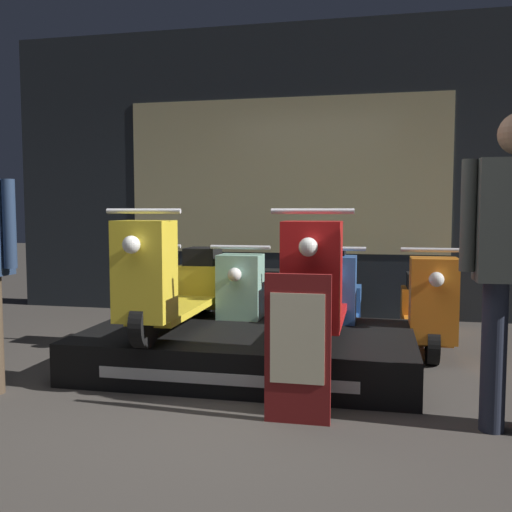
# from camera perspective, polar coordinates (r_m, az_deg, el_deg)

# --- Properties ---
(ground_plane) EXTENTS (30.00, 30.00, 0.00)m
(ground_plane) POSITION_cam_1_polar(r_m,az_deg,el_deg) (3.33, -6.63, -16.10)
(ground_plane) COLOR #423D38
(shop_wall_back) EXTENTS (6.44, 0.09, 3.20)m
(shop_wall_back) POSITION_cam_1_polar(r_m,az_deg,el_deg) (6.38, 2.92, 8.42)
(shop_wall_back) COLOR #23282D
(shop_wall_back) RESTS_ON ground_plane
(display_platform) EXTENTS (2.38, 1.38, 0.29)m
(display_platform) POSITION_cam_1_polar(r_m,az_deg,el_deg) (4.25, -0.80, -9.41)
(display_platform) COLOR black
(display_platform) RESTS_ON ground_plane
(scooter_display_left) EXTENTS (0.49, 1.68, 0.89)m
(scooter_display_left) POSITION_cam_1_polar(r_m,az_deg,el_deg) (4.26, -7.98, -2.67)
(scooter_display_left) COLOR black
(scooter_display_left) RESTS_ON display_platform
(scooter_display_right) EXTENTS (0.49, 1.68, 0.89)m
(scooter_display_right) POSITION_cam_1_polar(r_m,az_deg,el_deg) (4.03, 6.51, -3.08)
(scooter_display_right) COLOR black
(scooter_display_right) RESTS_ON display_platform
(scooter_backrow_0) EXTENTS (0.49, 1.68, 0.89)m
(scooter_backrow_0) POSITION_cam_1_polar(r_m,az_deg,el_deg) (5.45, -7.88, -4.20)
(scooter_backrow_0) COLOR black
(scooter_backrow_0) RESTS_ON ground_plane
(scooter_backrow_1) EXTENTS (0.49, 1.68, 0.89)m
(scooter_backrow_1) POSITION_cam_1_polar(r_m,az_deg,el_deg) (5.24, -0.07, -4.51)
(scooter_backrow_1) COLOR black
(scooter_backrow_1) RESTS_ON ground_plane
(scooter_backrow_2) EXTENTS (0.49, 1.68, 0.89)m
(scooter_backrow_2) POSITION_cam_1_polar(r_m,az_deg,el_deg) (5.14, 8.22, -4.74)
(scooter_backrow_2) COLOR black
(scooter_backrow_2) RESTS_ON ground_plane
(scooter_backrow_3) EXTENTS (0.49, 1.68, 0.89)m
(scooter_backrow_3) POSITION_cam_1_polar(r_m,az_deg,el_deg) (5.15, 16.66, -4.87)
(scooter_backrow_3) COLOR black
(scooter_backrow_3) RESTS_ON ground_plane
(price_sign_board) EXTENTS (0.36, 0.04, 0.83)m
(price_sign_board) POSITION_cam_1_polar(r_m,az_deg,el_deg) (3.17, 4.18, -9.20)
(price_sign_board) COLOR maroon
(price_sign_board) RESTS_ON ground_plane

